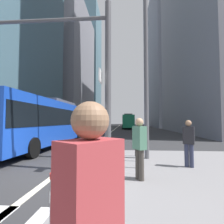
% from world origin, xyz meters
% --- Properties ---
extents(ground_plane, '(160.00, 160.00, 0.00)m').
position_xyz_m(ground_plane, '(0.00, 20.00, 0.00)').
color(ground_plane, '#303033').
extents(lane_centre_line, '(0.20, 80.00, 0.01)m').
position_xyz_m(lane_centre_line, '(0.00, 30.00, 0.01)').
color(lane_centre_line, beige).
rests_on(lane_centre_line, ground).
extents(office_tower_left_mid, '(13.73, 25.56, 35.77)m').
position_xyz_m(office_tower_left_mid, '(-16.00, 44.60, 17.88)').
color(office_tower_left_mid, gray).
rests_on(office_tower_left_mid, ground).
extents(office_tower_left_far, '(13.78, 16.07, 51.30)m').
position_xyz_m(office_tower_left_far, '(-16.00, 68.84, 25.65)').
color(office_tower_left_far, slate).
rests_on(office_tower_left_far, ground).
extents(office_tower_right_mid, '(13.38, 20.67, 41.12)m').
position_xyz_m(office_tower_right_mid, '(17.00, 46.60, 20.56)').
color(office_tower_right_mid, slate).
rests_on(office_tower_right_mid, ground).
extents(office_tower_right_far, '(10.30, 20.21, 32.54)m').
position_xyz_m(office_tower_right_far, '(17.00, 72.36, 16.27)').
color(office_tower_right_far, gray).
rests_on(office_tower_right_far, ground).
extents(city_bus_blue_oncoming, '(2.91, 11.81, 3.40)m').
position_xyz_m(city_bus_blue_oncoming, '(-3.23, 6.02, 1.84)').
color(city_bus_blue_oncoming, blue).
rests_on(city_bus_blue_oncoming, ground).
extents(city_bus_red_receding, '(2.78, 11.47, 3.40)m').
position_xyz_m(city_bus_red_receding, '(2.94, 35.78, 1.84)').
color(city_bus_red_receding, '#198456').
rests_on(city_bus_red_receding, ground).
extents(car_oncoming_mid, '(2.18, 4.25, 1.94)m').
position_xyz_m(car_oncoming_mid, '(-5.59, 59.56, 0.99)').
color(car_oncoming_mid, '#B2A899').
rests_on(car_oncoming_mid, ground).
extents(car_receding_near, '(2.15, 4.15, 1.94)m').
position_xyz_m(car_receding_near, '(4.19, 52.38, 0.99)').
color(car_receding_near, '#232838').
rests_on(car_receding_near, ground).
extents(car_receding_far, '(2.06, 4.01, 1.94)m').
position_xyz_m(car_receding_far, '(4.45, 55.21, 0.99)').
color(car_receding_far, black).
rests_on(car_receding_far, ground).
extents(traffic_signal_gantry, '(5.64, 0.65, 6.00)m').
position_xyz_m(traffic_signal_gantry, '(-0.14, 0.15, 4.09)').
color(traffic_signal_gantry, '#515156').
rests_on(traffic_signal_gantry, median_island).
extents(street_lamp_post, '(5.50, 0.32, 8.00)m').
position_xyz_m(street_lamp_post, '(3.27, 1.88, 5.28)').
color(street_lamp_post, '#56565B').
rests_on(street_lamp_post, median_island).
extents(bollard_left, '(0.20, 0.20, 0.88)m').
position_xyz_m(bollard_left, '(1.31, -3.45, 0.64)').
color(bollard_left, '#99999E').
rests_on(bollard_left, median_island).
extents(bollard_right, '(0.20, 0.20, 0.94)m').
position_xyz_m(bollard_right, '(1.65, -0.70, 0.67)').
color(bollard_right, '#99999E').
rests_on(bollard_right, median_island).
extents(pedestrian_railing, '(0.06, 3.22, 0.98)m').
position_xyz_m(pedestrian_railing, '(2.80, 0.77, 0.84)').
color(pedestrian_railing, black).
rests_on(pedestrian_railing, median_island).
extents(pedestrian_waiting, '(0.44, 0.37, 1.68)m').
position_xyz_m(pedestrian_waiting, '(4.60, 0.53, 1.08)').
color(pedestrian_waiting, '#2D334C').
rests_on(pedestrian_waiting, median_island).
extents(pedestrian_walking, '(0.40, 0.45, 1.73)m').
position_xyz_m(pedestrian_walking, '(2.73, -0.97, 1.11)').
color(pedestrian_walking, '#423D38').
rests_on(pedestrian_walking, median_island).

